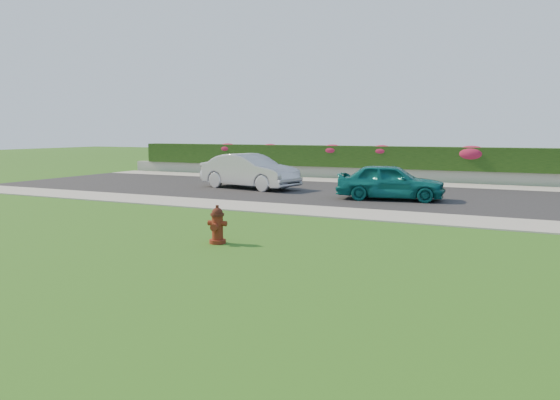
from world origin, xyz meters
The scene contains 14 objects.
ground centered at (0.00, 0.00, 0.00)m, with size 120.00×120.00×0.00m, color black.
street_far centered at (-5.00, 14.00, 0.02)m, with size 26.00×8.00×0.04m, color black.
sidewalk_far centered at (-6.00, 9.00, 0.02)m, with size 24.00×2.00×0.04m, color gray.
sidewalk_beyond centered at (-1.00, 19.00, 0.02)m, with size 34.00×2.00×0.04m, color gray.
retaining_wall centered at (-1.00, 20.50, 0.30)m, with size 34.00×0.40×0.60m, color gray.
hedge centered at (-1.00, 20.60, 1.15)m, with size 32.00×0.90×1.10m, color black.
fire_hydrant centered at (-1.70, 3.63, 0.40)m, with size 0.44×0.42×0.85m.
sedan_teal centered at (-0.14, 12.61, 0.68)m, with size 1.51×3.75×1.28m, color #0C5F5D.
sedan_silver centered at (-6.48, 13.80, 0.77)m, with size 1.54×4.43×1.46m, color #ADAFB5.
flower_clump_a centered at (-11.58, 20.50, 1.46)m, with size 1.20×0.77×0.60m, color #AC1D36.
flower_clump_b centered at (-8.87, 20.50, 1.48)m, with size 1.09×0.70×0.55m, color #AC1D36.
flower_clump_c centered at (-5.24, 20.50, 1.46)m, with size 1.22×0.78×0.61m, color #AC1D36.
flower_clump_d centered at (-2.61, 20.50, 1.46)m, with size 1.20×0.77×0.60m, color #AC1D36.
flower_clump_e centered at (1.66, 20.50, 1.40)m, with size 1.50×0.96×0.75m, color #AC1D36.
Camera 1 is at (4.64, -6.39, 2.46)m, focal length 35.00 mm.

